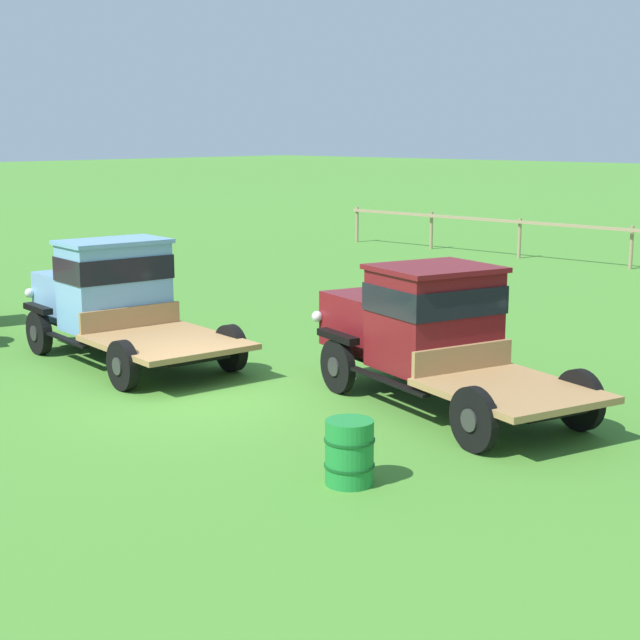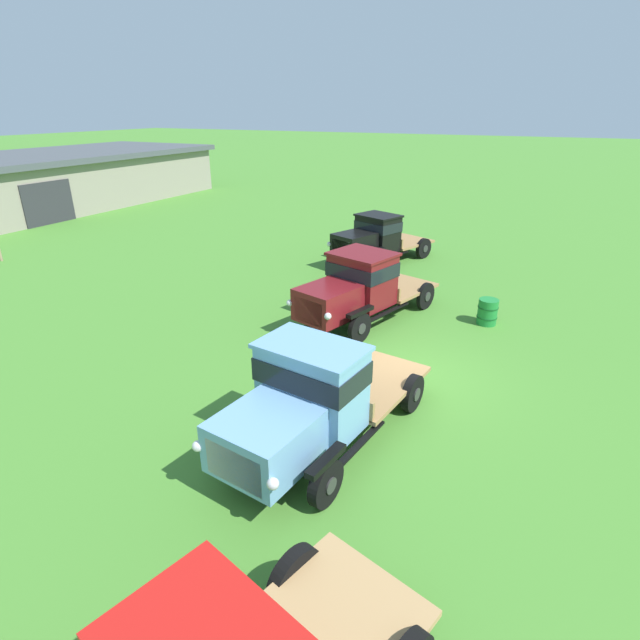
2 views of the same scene
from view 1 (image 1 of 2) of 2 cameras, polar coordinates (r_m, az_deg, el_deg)
The scene contains 5 objects.
ground_plane at distance 16.37m, azimuth -6.88°, elevation -4.53°, with size 240.00×240.00×0.00m, color #47842D.
paddock_fence at distance 34.55m, azimuth 11.91°, elevation 5.17°, with size 15.86×0.34×1.39m.
vintage_truck_second_in_line at distance 19.52m, azimuth -12.04°, elevation 1.36°, with size 5.88×2.99×2.30m.
vintage_truck_midrow_center at distance 15.98m, azimuth 6.07°, elevation -0.40°, with size 5.91×3.41×2.25m.
oil_drum_beside_row at distance 12.30m, azimuth 1.73°, elevation -7.70°, with size 0.64×0.64×0.82m.
Camera 1 is at (12.18, -10.04, 4.34)m, focal length 55.00 mm.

